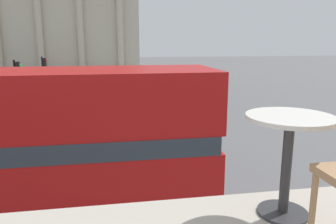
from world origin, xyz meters
name	(u,v)px	position (x,y,z in m)	size (l,w,h in m)	color
cafe_dining_table	(288,143)	(1.05, -0.35, 4.29)	(0.60, 0.60, 0.73)	#2D2D30
traffic_light_near	(180,102)	(2.60, 10.59, 2.51)	(0.42, 0.24, 3.84)	black
traffic_light_mid	(18,86)	(-5.19, 16.44, 2.59)	(0.42, 0.24, 3.98)	black
traffic_light_far	(44,76)	(-4.88, 22.15, 2.54)	(0.42, 0.24, 3.89)	black
pedestrian_grey	(119,99)	(0.27, 20.67, 0.99)	(0.32, 0.32, 1.72)	#282B33
pedestrian_black	(36,111)	(-4.58, 17.44, 0.97)	(0.32, 0.32, 1.69)	#282B33
pedestrian_blue	(151,82)	(3.73, 30.39, 0.93)	(0.32, 0.32, 1.62)	#282B33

